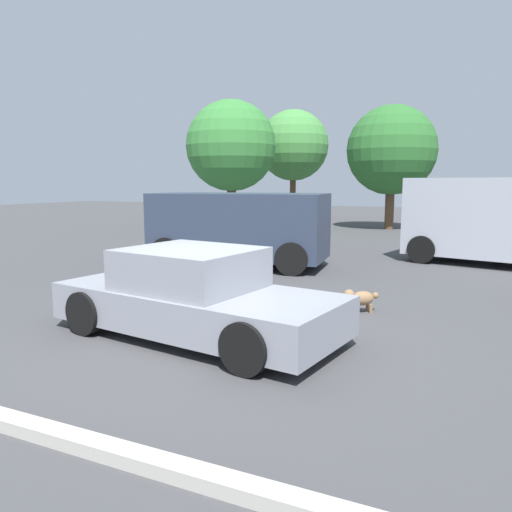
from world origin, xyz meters
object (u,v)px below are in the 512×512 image
Objects in this scene: sedan_foreground at (195,297)px; van_white at (507,219)px; dog at (360,298)px; suv_dark at (239,226)px.

van_white is (4.16, 8.73, 0.66)m from sedan_foreground.
dog is at bearing 82.60° from van_white.
sedan_foreground is at bearing 13.17° from dog.
suv_dark is at bearing 119.23° from sedan_foreground.
van_white reaches higher than sedan_foreground.
van_white is 1.12× the size of suv_dark.
van_white is 7.04m from suv_dark.
suv_dark reaches higher than dog.
sedan_foreground is 0.94× the size of suv_dark.
dog is 0.11× the size of suv_dark.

